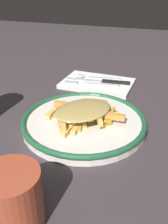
% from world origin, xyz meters
% --- Properties ---
extents(ground_plane, '(2.60, 2.60, 0.00)m').
position_xyz_m(ground_plane, '(0.00, 0.00, 0.00)').
color(ground_plane, '#3A3236').
extents(plate, '(0.29, 0.29, 0.03)m').
position_xyz_m(plate, '(0.00, 0.00, 0.01)').
color(plate, silver).
rests_on(plate, ground_plane).
extents(fries_heap, '(0.17, 0.18, 0.04)m').
position_xyz_m(fries_heap, '(-0.00, -0.00, 0.04)').
color(fries_heap, '#E0AF53').
rests_on(fries_heap, plate).
extents(napkin, '(0.16, 0.23, 0.01)m').
position_xyz_m(napkin, '(0.25, 0.04, 0.01)').
color(napkin, white).
rests_on(napkin, ground_plane).
extents(fork, '(0.04, 0.18, 0.01)m').
position_xyz_m(fork, '(0.22, 0.05, 0.02)').
color(fork, silver).
rests_on(fork, napkin).
extents(knife, '(0.03, 0.21, 0.01)m').
position_xyz_m(knife, '(0.26, 0.02, 0.02)').
color(knife, black).
rests_on(knife, napkin).
extents(spoon, '(0.04, 0.15, 0.01)m').
position_xyz_m(spoon, '(0.28, 0.07, 0.02)').
color(spoon, silver).
rests_on(spoon, napkin).
extents(coffee_mug, '(0.11, 0.08, 0.09)m').
position_xyz_m(coffee_mug, '(-0.28, 0.01, 0.05)').
color(coffee_mug, '#A9462B').
rests_on(coffee_mug, ground_plane).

